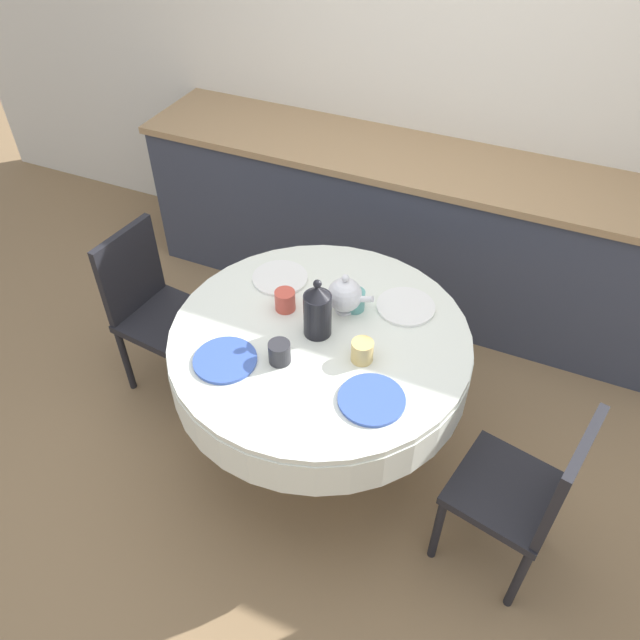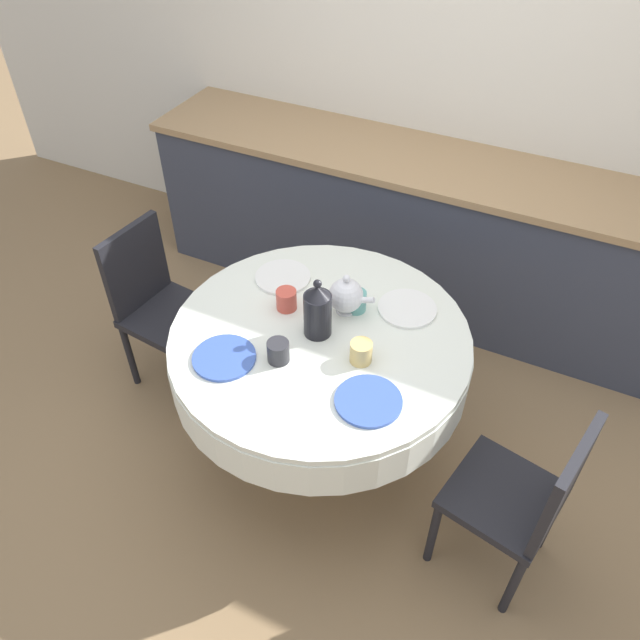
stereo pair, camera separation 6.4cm
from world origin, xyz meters
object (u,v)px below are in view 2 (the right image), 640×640
at_px(teapot, 346,296).
at_px(coffee_carafe, 318,311).
at_px(chair_right, 157,301).
at_px(chair_left, 525,497).

bearing_deg(teapot, coffee_carafe, -106.10).
distance_m(chair_right, teapot, 1.07).
xyz_separation_m(chair_left, chair_right, (-1.93, 0.31, 0.00)).
relative_size(chair_right, teapot, 4.39).
bearing_deg(coffee_carafe, chair_right, 174.05).
xyz_separation_m(coffee_carafe, teapot, (0.05, 0.17, -0.03)).
height_order(coffee_carafe, teapot, coffee_carafe).
bearing_deg(chair_left, teapot, 79.41).
relative_size(chair_right, coffee_carafe, 3.25).
relative_size(chair_left, chair_right, 1.00).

